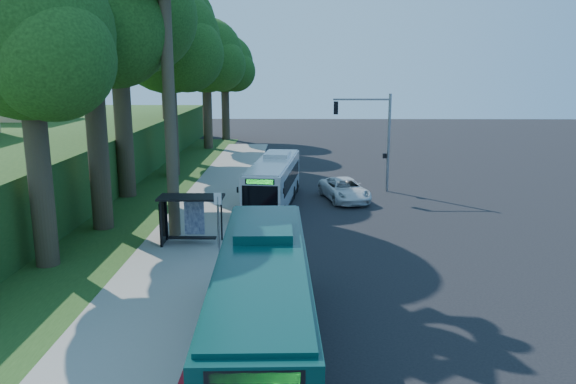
{
  "coord_description": "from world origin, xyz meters",
  "views": [
    {
      "loc": [
        -1.88,
        -29.87,
        8.7
      ],
      "look_at": [
        -2.26,
        1.0,
        1.9
      ],
      "focal_mm": 35.0,
      "sensor_mm": 36.0,
      "label": 1
    }
  ],
  "objects_px": {
    "bus_shelter": "(187,210)",
    "pickup": "(344,190)",
    "teal_bus": "(263,303)",
    "white_bus": "(274,181)"
  },
  "relations": [
    {
      "from": "bus_shelter",
      "to": "pickup",
      "type": "distance_m",
      "value": 13.29
    },
    {
      "from": "bus_shelter",
      "to": "teal_bus",
      "type": "height_order",
      "value": "teal_bus"
    },
    {
      "from": "pickup",
      "to": "bus_shelter",
      "type": "bearing_deg",
      "value": -144.15
    },
    {
      "from": "pickup",
      "to": "teal_bus",
      "type": "bearing_deg",
      "value": -114.37
    },
    {
      "from": "white_bus",
      "to": "teal_bus",
      "type": "height_order",
      "value": "teal_bus"
    },
    {
      "from": "bus_shelter",
      "to": "teal_bus",
      "type": "distance_m",
      "value": 12.12
    },
    {
      "from": "white_bus",
      "to": "pickup",
      "type": "height_order",
      "value": "white_bus"
    },
    {
      "from": "bus_shelter",
      "to": "white_bus",
      "type": "relative_size",
      "value": 0.29
    },
    {
      "from": "bus_shelter",
      "to": "pickup",
      "type": "height_order",
      "value": "bus_shelter"
    },
    {
      "from": "teal_bus",
      "to": "pickup",
      "type": "distance_m",
      "value": 21.7
    }
  ]
}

